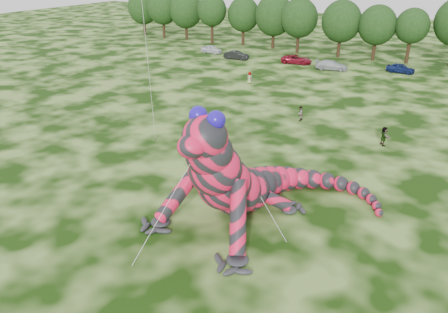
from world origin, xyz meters
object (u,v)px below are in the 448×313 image
at_px(tree_5, 274,22).
at_px(car_2, 297,59).
at_px(tree_3, 212,19).
at_px(spectator_4, 250,78).
at_px(tree_4, 243,21).
at_px(tree_6, 299,26).
at_px(tree_0, 144,13).
at_px(car_0, 212,49).
at_px(car_3, 332,65).
at_px(spectator_5, 384,136).
at_px(spectator_1, 300,114).
at_px(tree_1, 163,14).
at_px(tree_9, 411,36).
at_px(tree_2, 186,16).
at_px(tree_7, 341,29).
at_px(inflatable_gecko, 247,153).
at_px(car_1, 236,55).
at_px(car_4, 401,68).
at_px(tree_8, 376,33).

bearing_deg(tree_5, car_2, -49.60).
xyz_separation_m(tree_3, spectator_4, (20.14, -23.66, -3.93)).
distance_m(tree_4, tree_6, 12.26).
distance_m(tree_0, car_0, 26.18).
distance_m(tree_5, car_3, 19.36).
relative_size(spectator_5, spectator_1, 1.12).
xyz_separation_m(tree_1, spectator_5, (53.12, -38.01, -4.02)).
bearing_deg(tree_6, tree_3, 178.79).
relative_size(tree_6, tree_9, 1.09).
bearing_deg(tree_2, spectator_5, -39.01).
height_order(tree_7, spectator_5, tree_7).
height_order(inflatable_gecko, car_1, inflatable_gecko).
bearing_deg(spectator_4, tree_1, -33.84).
distance_m(tree_3, car_1, 16.01).
distance_m(tree_0, car_3, 48.14).
relative_size(tree_7, car_3, 1.94).
relative_size(car_2, spectator_1, 3.12).
relative_size(tree_5, car_2, 1.98).
distance_m(inflatable_gecko, spectator_1, 19.06).
bearing_deg(car_4, car_0, 96.63).
xyz_separation_m(car_0, car_1, (6.37, -2.45, -0.00)).
distance_m(tree_3, spectator_1, 46.90).
xyz_separation_m(tree_8, car_4, (5.58, -6.99, -3.78)).
bearing_deg(tree_8, car_2, -139.33).
xyz_separation_m(tree_1, car_1, (23.83, -11.70, -4.21)).
distance_m(tree_4, car_1, 13.91).
xyz_separation_m(tree_5, spectator_4, (7.54, -25.03, -4.10)).
relative_size(tree_1, tree_2, 1.02).
bearing_deg(tree_3, spectator_4, -49.60).
bearing_deg(tree_7, tree_8, 1.78).
relative_size(tree_2, spectator_4, 6.06).
bearing_deg(inflatable_gecko, tree_5, 121.08).
distance_m(car_3, spectator_1, 24.61).
height_order(inflatable_gecko, car_0, inflatable_gecko).
height_order(tree_4, car_0, tree_4).
xyz_separation_m(tree_0, tree_1, (6.20, -1.18, 0.15)).
xyz_separation_m(car_2, spectator_1, (10.20, -25.69, 0.11)).
relative_size(tree_4, car_0, 2.21).
bearing_deg(tree_0, tree_9, -1.95).
xyz_separation_m(tree_5, tree_9, (24.19, -1.09, -0.56)).
distance_m(car_4, spectator_5, 30.15).
bearing_deg(tree_0, tree_4, -1.20).
height_order(tree_6, tree_7, tree_6).
height_order(tree_1, tree_8, tree_1).
bearing_deg(spectator_5, tree_2, 14.28).
bearing_deg(tree_8, spectator_1, -90.02).
height_order(tree_5, tree_6, tree_5).
height_order(tree_4, tree_7, tree_7).
distance_m(car_3, spectator_4, 15.30).
bearing_deg(car_2, tree_9, -67.79).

